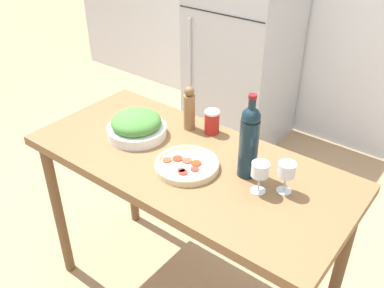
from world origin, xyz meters
name	(u,v)px	position (x,y,z in m)	size (l,w,h in m)	color
refrigerator	(243,48)	(-0.76, 1.69, 0.81)	(0.76, 0.73, 1.61)	#B7BCC1
prep_counter	(187,179)	(0.00, 0.00, 0.82)	(1.49, 0.68, 0.94)	brown
wine_bottle	(249,140)	(0.27, 0.06, 1.11)	(0.08, 0.08, 0.37)	#142833
wine_glass_near	(260,171)	(0.37, -0.01, 1.04)	(0.07, 0.07, 0.14)	silver
wine_glass_far	(287,171)	(0.45, 0.06, 1.04)	(0.07, 0.07, 0.14)	silver
pepper_mill	(189,109)	(-0.16, 0.22, 1.05)	(0.06, 0.06, 0.23)	olive
salad_bowl	(137,126)	(-0.32, 0.01, 0.99)	(0.29, 0.29, 0.13)	white
homemade_pizza	(187,165)	(0.04, -0.06, 0.96)	(0.28, 0.28, 0.03)	beige
salt_canister	(212,122)	(-0.05, 0.25, 1.00)	(0.07, 0.07, 0.12)	#B2231E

